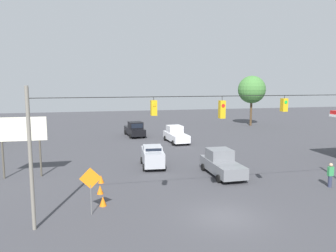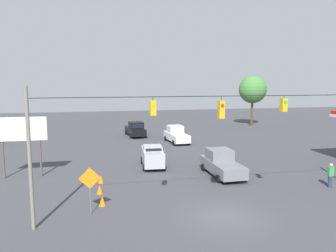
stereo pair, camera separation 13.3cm
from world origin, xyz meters
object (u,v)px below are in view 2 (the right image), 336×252
Objects in this scene: overhead_signal_span at (220,135)px; pickup_truck_black_withflow_deep at (135,129)px; traffic_cone_second at (100,189)px; roadside_billboard at (21,133)px; pedestrian at (330,175)px; sedan_silver_withflow_mid at (153,156)px; tree_horizon_left at (253,90)px; work_zone_sign at (90,182)px; traffic_cone_third at (101,179)px; pickup_truck_grey_crossing_near at (222,164)px; traffic_cone_nearest at (102,201)px; pickup_truck_white_oncoming_deep at (176,135)px.

pickup_truck_black_withflow_deep is at bearing -87.03° from overhead_signal_span.
pickup_truck_black_withflow_deep is 24.20m from traffic_cone_second.
pedestrian is at bearing 161.09° from roadside_billboard.
sedan_silver_withflow_mid is 6.88× the size of traffic_cone_second.
tree_horizon_left is at bearing -131.65° from traffic_cone_second.
work_zone_sign is at bearing 61.08° from sedan_silver_withflow_mid.
traffic_cone_third is (6.79, -7.37, -4.41)m from overhead_signal_span.
traffic_cone_second and traffic_cone_third have the same top height.
traffic_cone_third is at bearing -47.33° from overhead_signal_span.
pickup_truck_grey_crossing_near is at bearing 169.42° from roadside_billboard.
pedestrian is (-16.54, 0.01, 0.62)m from traffic_cone_nearest.
pickup_truck_grey_crossing_near is 8.74× the size of traffic_cone_third.
sedan_silver_withflow_mid is at bearing -175.25° from roadside_billboard.
traffic_cone_nearest is at bearing 25.68° from pickup_truck_grey_crossing_near.
pickup_truck_black_withflow_deep is 21.62m from roadside_billboard.
work_zone_sign is (0.71, 6.04, 1.68)m from traffic_cone_third.
pickup_truck_white_oncoming_deep is at bearing 127.52° from pickup_truck_black_withflow_deep.
traffic_cone_second is (4.88, 6.36, -0.71)m from sedan_silver_withflow_mid.
roadside_billboard is 10.65m from work_zone_sign.
pickup_truck_black_withflow_deep is (4.59, -21.12, -0.00)m from pickup_truck_grey_crossing_near.
overhead_signal_span is at bearing 144.94° from traffic_cone_second.
traffic_cone_third is at bearing 57.00° from pickup_truck_white_oncoming_deep.
roadside_billboard is 1.75× the size of work_zone_sign.
pickup_truck_black_withflow_deep is at bearing 17.30° from tree_horizon_left.
roadside_billboard reaches higher than pickup_truck_white_oncoming_deep.
pickup_truck_grey_crossing_near is 0.98× the size of pickup_truck_black_withflow_deep.
roadside_billboard is 41.34m from tree_horizon_left.
tree_horizon_left is (-26.79, -32.58, 6.03)m from traffic_cone_nearest.
roadside_billboard is at bearing 37.32° from pickup_truck_white_oncoming_deep.
work_zone_sign reaches higher than traffic_cone_second.
work_zone_sign is at bearing 59.88° from traffic_cone_nearest.
work_zone_sign is at bearing 80.65° from traffic_cone_second.
tree_horizon_left is at bearing -121.25° from pickup_truck_grey_crossing_near.
tree_horizon_left is (-21.46, -6.69, 5.36)m from pickup_truck_black_withflow_deep.
sedan_silver_withflow_mid reaches higher than traffic_cone_third.
pickup_truck_black_withflow_deep is 21.73m from traffic_cone_third.
traffic_cone_third is 7.61m from roadside_billboard.
tree_horizon_left reaches higher than pedestrian.
pickup_truck_black_withflow_deep is at bearing -101.62° from traffic_cone_nearest.
pedestrian is at bearing 108.49° from pickup_truck_white_oncoming_deep.
pedestrian is 0.21× the size of tree_horizon_left.
pickup_truck_black_withflow_deep is 8.90× the size of traffic_cone_second.
pickup_truck_white_oncoming_deep is 22.30m from traffic_cone_nearest.
traffic_cone_second is (9.98, 17.67, -0.67)m from pickup_truck_white_oncoming_deep.
roadside_billboard is 0.57× the size of tree_horizon_left.
pickup_truck_white_oncoming_deep is 23.71m from work_zone_sign.
traffic_cone_nearest is at bearing -120.12° from work_zone_sign.
tree_horizon_left is (-26.78, -27.75, 6.03)m from traffic_cone_third.
overhead_signal_span is at bearing 66.91° from pickup_truck_grey_crossing_near.
overhead_signal_span is 7.45× the size of work_zone_sign.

